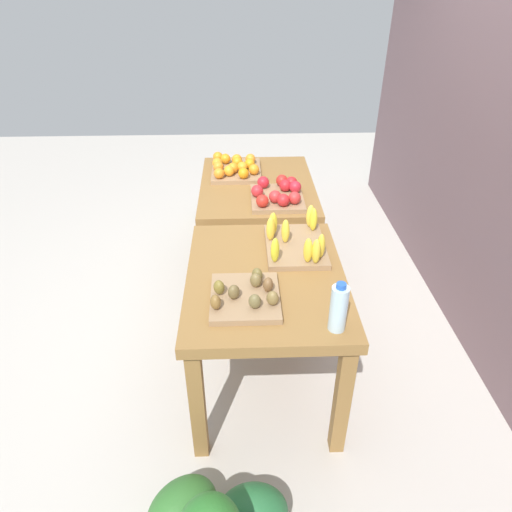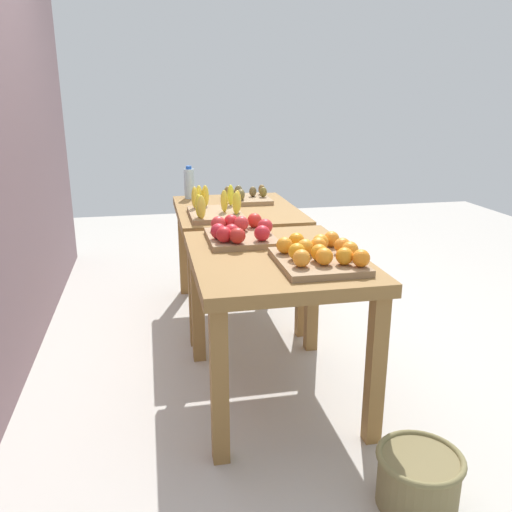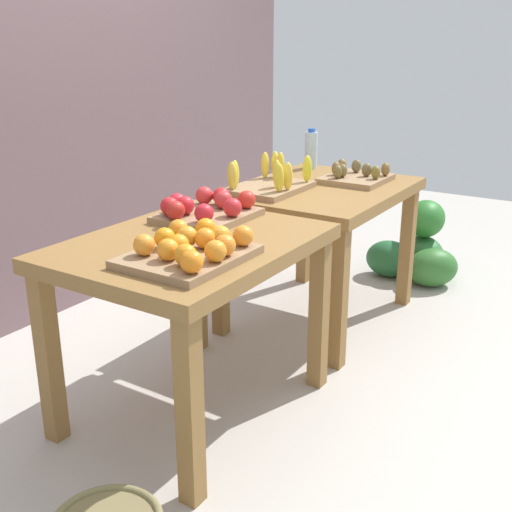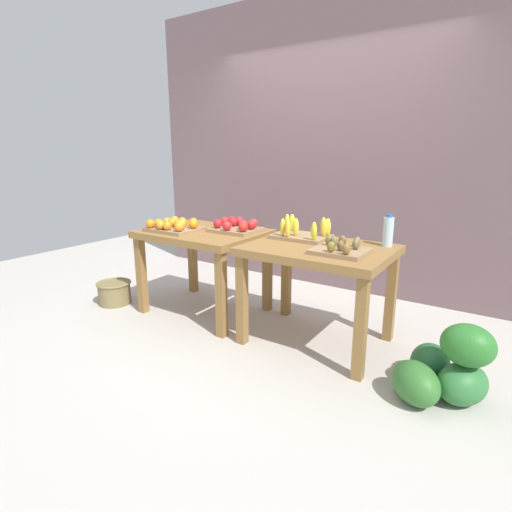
{
  "view_description": "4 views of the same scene",
  "coord_description": "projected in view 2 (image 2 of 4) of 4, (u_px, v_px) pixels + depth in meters",
  "views": [
    {
      "loc": [
        2.47,
        -0.12,
        2.1
      ],
      "look_at": [
        0.08,
        -0.03,
        0.56
      ],
      "focal_mm": 32.46,
      "sensor_mm": 36.0,
      "label": 1
    },
    {
      "loc": [
        -2.91,
        0.57,
        1.48
      ],
      "look_at": [
        -0.1,
        -0.0,
        0.61
      ],
      "focal_mm": 36.95,
      "sensor_mm": 36.0,
      "label": 2
    },
    {
      "loc": [
        -2.41,
        -1.48,
        1.5
      ],
      "look_at": [
        -0.1,
        -0.01,
        0.56
      ],
      "focal_mm": 44.42,
      "sensor_mm": 36.0,
      "label": 3
    },
    {
      "loc": [
        1.76,
        -2.64,
        1.43
      ],
      "look_at": [
        0.03,
        -0.04,
        0.62
      ],
      "focal_mm": 28.04,
      "sensor_mm": 36.0,
      "label": 4
    }
  ],
  "objects": [
    {
      "name": "water_bottle",
      "position": [
        189.0,
        183.0,
        3.87
      ],
      "size": [
        0.08,
        0.08,
        0.24
      ],
      "color": "silver",
      "rests_on": "display_table_right"
    },
    {
      "name": "display_table_left",
      "position": [
        275.0,
        276.0,
        2.55
      ],
      "size": [
        1.04,
        0.8,
        0.76
      ],
      "color": "olive",
      "rests_on": "ground_plane"
    },
    {
      "name": "apple_bin",
      "position": [
        239.0,
        232.0,
        2.73
      ],
      "size": [
        0.4,
        0.37,
        0.11
      ],
      "color": "#977653",
      "rests_on": "display_table_left"
    },
    {
      "name": "wicker_basket",
      "position": [
        418.0,
        478.0,
        1.97
      ],
      "size": [
        0.33,
        0.33,
        0.22
      ],
      "color": "olive",
      "rests_on": "ground_plane"
    },
    {
      "name": "display_table_right",
      "position": [
        237.0,
        224.0,
        3.6
      ],
      "size": [
        1.04,
        0.8,
        0.76
      ],
      "color": "olive",
      "rests_on": "ground_plane"
    },
    {
      "name": "kiwi_bin",
      "position": [
        246.0,
        197.0,
        3.78
      ],
      "size": [
        0.36,
        0.32,
        0.1
      ],
      "color": "#977653",
      "rests_on": "display_table_right"
    },
    {
      "name": "orange_bin",
      "position": [
        320.0,
        254.0,
        2.36
      ],
      "size": [
        0.44,
        0.37,
        0.11
      ],
      "color": "#977653",
      "rests_on": "display_table_left"
    },
    {
      "name": "ground_plane",
      "position": [
        253.0,
        346.0,
        3.26
      ],
      "size": [
        8.0,
        8.0,
        0.0
      ],
      "primitive_type": "plane",
      "color": "#B9B4AB"
    },
    {
      "name": "banana_crate",
      "position": [
        215.0,
        209.0,
        3.3
      ],
      "size": [
        0.44,
        0.33,
        0.17
      ],
      "color": "#977653",
      "rests_on": "display_table_right"
    },
    {
      "name": "watermelon_pile",
      "position": [
        248.0,
        249.0,
        4.67
      ],
      "size": [
        0.62,
        0.67,
        0.49
      ],
      "color": "#2D6F35",
      "rests_on": "ground_plane"
    }
  ]
}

